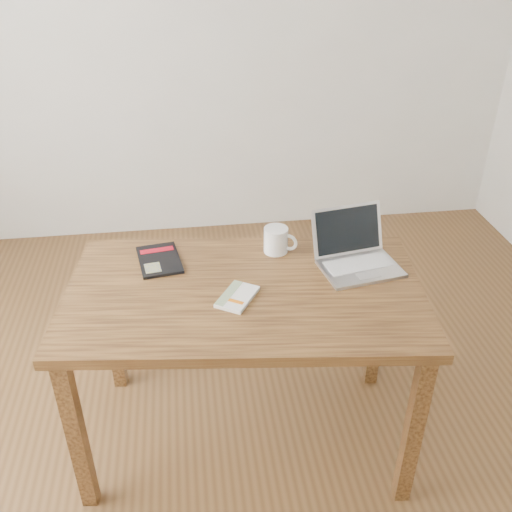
{
  "coord_description": "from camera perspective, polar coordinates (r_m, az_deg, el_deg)",
  "views": [
    {
      "loc": [
        -0.14,
        -1.55,
        1.93
      ],
      "look_at": [
        0.1,
        0.18,
        0.85
      ],
      "focal_mm": 40.0,
      "sensor_mm": 36.0,
      "label": 1
    }
  ],
  "objects": [
    {
      "name": "laptop",
      "position": [
        2.21,
        9.93,
        0.2
      ],
      "size": [
        0.33,
        0.32,
        0.2
      ],
      "rotation": [
        0.0,
        0.0,
        0.17
      ],
      "color": "silver",
      "rests_on": "desk"
    },
    {
      "name": "black_guidebook",
      "position": [
        2.24,
        -9.64,
        -0.37
      ],
      "size": [
        0.19,
        0.25,
        0.01
      ],
      "rotation": [
        0.0,
        0.0,
        0.16
      ],
      "color": "black",
      "rests_on": "desk"
    },
    {
      "name": "white_guidebook",
      "position": [
        2.01,
        -1.89,
        -4.1
      ],
      "size": [
        0.17,
        0.2,
        0.01
      ],
      "rotation": [
        0.0,
        0.0,
        -0.55
      ],
      "color": "beige",
      "rests_on": "desk"
    },
    {
      "name": "coffee_mug",
      "position": [
        2.25,
        2.08,
        1.64
      ],
      "size": [
        0.13,
        0.1,
        0.1
      ],
      "rotation": [
        0.0,
        0.0,
        -0.51
      ],
      "color": "white",
      "rests_on": "desk"
    },
    {
      "name": "desk",
      "position": [
        2.11,
        -1.13,
        -5.34
      ],
      "size": [
        1.37,
        0.88,
        0.75
      ],
      "rotation": [
        0.0,
        0.0,
        -0.12
      ],
      "color": "#553619",
      "rests_on": "ground"
    },
    {
      "name": "room",
      "position": [
        1.66,
        -5.04,
        11.27
      ],
      "size": [
        4.04,
        4.04,
        2.7
      ],
      "color": "brown",
      "rests_on": "ground"
    }
  ]
}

